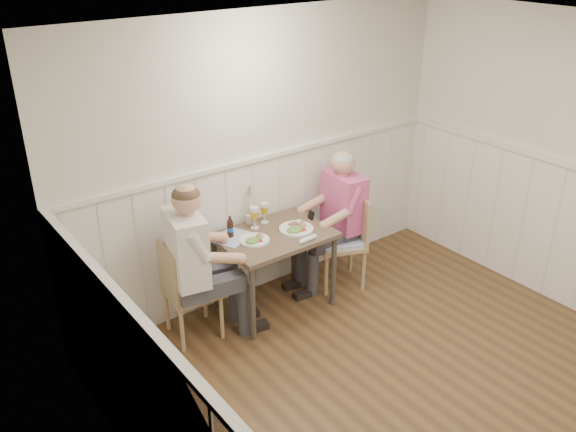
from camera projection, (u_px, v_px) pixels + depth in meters
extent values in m
plane|color=#49311E|center=(443.00, 411.00, 4.43)|extent=(4.50, 4.50, 0.00)
cube|color=silver|center=(265.00, 157.00, 5.50)|extent=(4.00, 0.04, 2.60)
cube|color=silver|center=(186.00, 382.00, 2.79)|extent=(0.04, 4.50, 2.60)
cube|color=white|center=(496.00, 48.00, 3.31)|extent=(4.00, 4.50, 0.02)
cube|color=white|center=(267.00, 222.00, 5.77)|extent=(3.98, 0.03, 1.30)
cube|color=silver|center=(266.00, 156.00, 5.47)|extent=(3.98, 0.06, 0.04)
cube|color=silver|center=(191.00, 376.00, 2.80)|extent=(0.06, 4.48, 0.04)
cube|color=brown|center=(274.00, 236.00, 5.35)|extent=(0.98, 0.70, 0.04)
cylinder|color=#3F3833|center=(253.00, 304.00, 5.05)|extent=(0.05, 0.05, 0.71)
cylinder|color=#3F3833|center=(216.00, 274.00, 5.49)|extent=(0.05, 0.05, 0.71)
cylinder|color=#3F3833|center=(334.00, 271.00, 5.53)|extent=(0.05, 0.05, 0.71)
cylinder|color=#3F3833|center=(294.00, 246.00, 5.96)|extent=(0.05, 0.05, 0.71)
cube|color=tan|center=(340.00, 243.00, 5.84)|extent=(0.57, 0.57, 0.04)
cube|color=#5E71B1|center=(340.00, 239.00, 5.82)|extent=(0.51, 0.51, 0.03)
cube|color=tan|center=(360.00, 217.00, 5.77)|extent=(0.20, 0.41, 0.46)
cylinder|color=tan|center=(363.00, 271.00, 5.81)|extent=(0.04, 0.04, 0.42)
cylinder|color=tan|center=(326.00, 276.00, 5.73)|extent=(0.04, 0.04, 0.42)
cylinder|color=tan|center=(351.00, 252.00, 6.14)|extent=(0.04, 0.04, 0.42)
cylinder|color=tan|center=(315.00, 257.00, 6.06)|extent=(0.04, 0.04, 0.42)
cube|color=tan|center=(192.00, 291.00, 5.10)|extent=(0.46, 0.46, 0.04)
cube|color=#5E71B1|center=(192.00, 288.00, 5.08)|extent=(0.41, 0.41, 0.03)
cube|color=tan|center=(168.00, 273.00, 4.91)|extent=(0.07, 0.42, 0.43)
cylinder|color=tan|center=(167.00, 309.00, 5.25)|extent=(0.04, 0.04, 0.40)
cylinder|color=tan|center=(205.00, 298.00, 5.41)|extent=(0.04, 0.04, 0.40)
cylinder|color=tan|center=(182.00, 330.00, 4.98)|extent=(0.04, 0.04, 0.40)
cylinder|color=tan|center=(222.00, 318.00, 5.14)|extent=(0.04, 0.04, 0.40)
cube|color=#3F3F47|center=(340.00, 259.00, 6.00)|extent=(0.47, 0.44, 0.45)
cube|color=#3F3F47|center=(324.00, 238.00, 5.79)|extent=(0.45, 0.39, 0.13)
cube|color=#D84A90|center=(342.00, 202.00, 5.74)|extent=(0.28, 0.46, 0.55)
sphere|color=tan|center=(344.00, 162.00, 5.57)|extent=(0.22, 0.22, 0.22)
sphere|color=#A5A5A0|center=(344.00, 159.00, 5.55)|extent=(0.21, 0.21, 0.21)
cube|color=black|center=(311.00, 210.00, 5.57)|extent=(0.02, 0.07, 0.13)
cube|color=#3F3F47|center=(194.00, 316.00, 5.10)|extent=(0.54, 0.50, 0.47)
cube|color=#3F3F47|center=(216.00, 279.00, 5.06)|extent=(0.51, 0.46, 0.14)
cube|color=beige|center=(189.00, 247.00, 4.82)|extent=(0.34, 0.50, 0.58)
sphere|color=tan|center=(185.00, 199.00, 4.64)|extent=(0.23, 0.23, 0.23)
sphere|color=#4C3828|center=(185.00, 195.00, 4.63)|extent=(0.22, 0.22, 0.22)
cylinder|color=white|center=(296.00, 229.00, 5.40)|extent=(0.31, 0.31, 0.02)
ellipsoid|color=#3F722D|center=(295.00, 228.00, 5.33)|extent=(0.15, 0.13, 0.06)
sphere|color=tan|center=(302.00, 223.00, 5.43)|extent=(0.04, 0.04, 0.04)
cube|color=brown|center=(294.00, 224.00, 5.45)|extent=(0.09, 0.06, 0.01)
cylinder|color=white|center=(299.00, 221.00, 5.48)|extent=(0.06, 0.06, 0.03)
cylinder|color=white|center=(254.00, 240.00, 5.21)|extent=(0.26, 0.26, 0.02)
ellipsoid|color=#3F722D|center=(252.00, 239.00, 5.16)|extent=(0.13, 0.11, 0.05)
sphere|color=tan|center=(259.00, 235.00, 5.24)|extent=(0.03, 0.03, 0.03)
cylinder|color=silver|center=(265.00, 222.00, 5.54)|extent=(0.07, 0.07, 0.01)
cylinder|color=silver|center=(264.00, 218.00, 5.52)|extent=(0.01, 0.01, 0.09)
cone|color=gold|center=(264.00, 210.00, 5.48)|extent=(0.08, 0.08, 0.08)
cylinder|color=silver|center=(264.00, 205.00, 5.46)|extent=(0.08, 0.08, 0.03)
cylinder|color=silver|center=(255.00, 228.00, 5.43)|extent=(0.07, 0.07, 0.01)
cylinder|color=silver|center=(254.00, 223.00, 5.41)|extent=(0.01, 0.01, 0.09)
cone|color=gold|center=(254.00, 215.00, 5.38)|extent=(0.08, 0.08, 0.08)
cylinder|color=silver|center=(254.00, 209.00, 5.35)|extent=(0.08, 0.08, 0.03)
cylinder|color=black|center=(230.00, 230.00, 5.25)|extent=(0.05, 0.05, 0.14)
cone|color=black|center=(230.00, 220.00, 5.21)|extent=(0.05, 0.05, 0.03)
cylinder|color=black|center=(230.00, 218.00, 5.20)|extent=(0.02, 0.02, 0.03)
cylinder|color=#1956AB|center=(230.00, 229.00, 5.25)|extent=(0.06, 0.06, 0.04)
cylinder|color=white|center=(307.00, 239.00, 5.20)|extent=(0.18, 0.05, 0.04)
cylinder|color=silver|center=(248.00, 219.00, 5.51)|extent=(0.04, 0.04, 0.08)
cylinder|color=tan|center=(248.00, 205.00, 5.44)|extent=(0.02, 0.02, 0.26)
cone|color=tan|center=(247.00, 189.00, 5.37)|extent=(0.04, 0.04, 0.09)
cube|color=#5E71B1|center=(232.00, 237.00, 5.27)|extent=(0.40, 0.37, 0.01)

